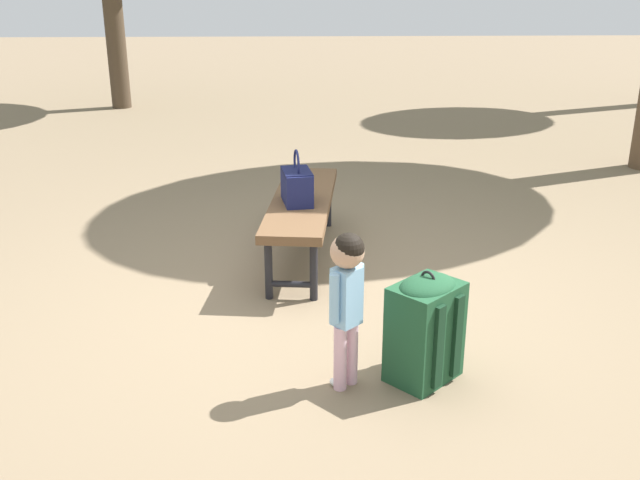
{
  "coord_description": "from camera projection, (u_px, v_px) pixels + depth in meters",
  "views": [
    {
      "loc": [
        4.01,
        -0.12,
        1.91
      ],
      "look_at": [
        0.09,
        0.03,
        0.45
      ],
      "focal_mm": 40.25,
      "sensor_mm": 36.0,
      "label": 1
    }
  ],
  "objects": [
    {
      "name": "ground_plane",
      "position": [
        315.0,
        303.0,
        4.43
      ],
      "size": [
        40.0,
        40.0,
        0.0
      ],
      "primitive_type": "plane",
      "color": "#7F6B51",
      "rests_on": "ground"
    },
    {
      "name": "handbag",
      "position": [
        297.0,
        185.0,
        4.83
      ],
      "size": [
        0.34,
        0.22,
        0.37
      ],
      "color": "#191E4C",
      "rests_on": "park_bench"
    },
    {
      "name": "park_bench",
      "position": [
        302.0,
        205.0,
        5.0
      ],
      "size": [
        1.63,
        0.58,
        0.45
      ],
      "color": "brown",
      "rests_on": "ground"
    },
    {
      "name": "backpack_large",
      "position": [
        425.0,
        326.0,
        3.52
      ],
      "size": [
        0.42,
        0.42,
        0.58
      ],
      "color": "#1E4C2D",
      "rests_on": "ground"
    },
    {
      "name": "child_standing",
      "position": [
        347.0,
        287.0,
        3.36
      ],
      "size": [
        0.17,
        0.18,
        0.8
      ],
      "color": "#E5B2C6",
      "rests_on": "ground"
    }
  ]
}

